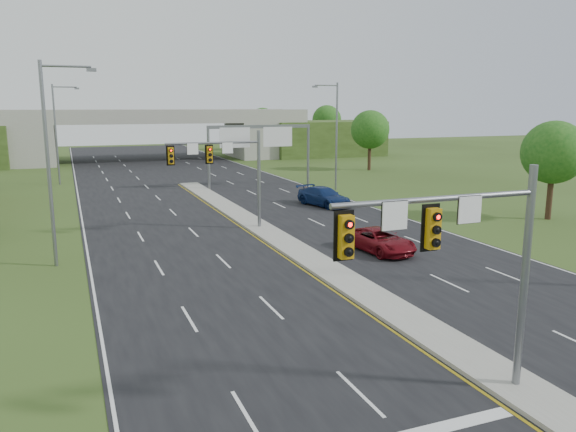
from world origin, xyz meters
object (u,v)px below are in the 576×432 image
(car_far_a, at_px, (380,240))
(sign_gantry, at_px, (259,139))
(car_far_b, at_px, (324,197))
(signal_mast_far, at_px, (228,164))
(signal_mast_near, at_px, (467,249))
(overpass, at_px, (150,138))

(car_far_a, bearing_deg, sign_gantry, 79.27)
(sign_gantry, height_order, car_far_b, sign_gantry)
(signal_mast_far, distance_m, car_far_b, 13.12)
(sign_gantry, bearing_deg, car_far_b, -83.22)
(signal_mast_near, height_order, overpass, overpass)
(car_far_a, relative_size, car_far_b, 0.90)
(overpass, bearing_deg, sign_gantry, -79.21)
(signal_mast_far, distance_m, overpass, 55.13)
(sign_gantry, relative_size, car_far_a, 2.29)
(car_far_a, xyz_separation_m, car_far_b, (3.61, 15.67, 0.11))
(signal_mast_near, height_order, car_far_a, signal_mast_near)
(signal_mast_far, bearing_deg, car_far_b, 32.94)
(sign_gantry, distance_m, car_far_b, 13.99)
(signal_mast_near, height_order, sign_gantry, signal_mast_near)
(signal_mast_far, relative_size, car_far_a, 1.39)
(overpass, height_order, car_far_a, overpass)
(signal_mast_far, xyz_separation_m, sign_gantry, (8.95, 19.99, 0.51))
(sign_gantry, bearing_deg, signal_mast_near, -101.25)
(signal_mast_near, relative_size, signal_mast_far, 1.00)
(signal_mast_far, distance_m, sign_gantry, 21.91)
(signal_mast_far, height_order, car_far_b, signal_mast_far)
(signal_mast_near, distance_m, car_far_b, 33.73)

